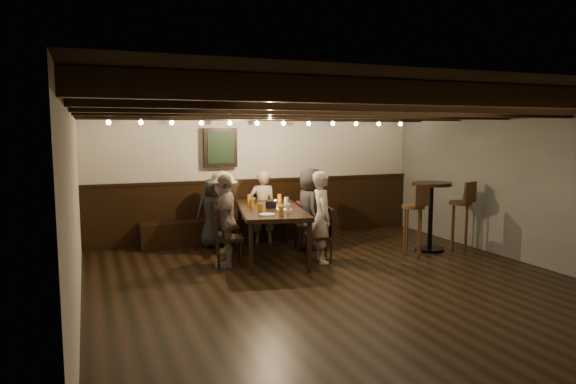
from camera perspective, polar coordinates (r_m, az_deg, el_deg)
name	(u,v)px	position (r m, az deg, el deg)	size (l,w,h in m)	color
room	(268,190)	(8.62, -2.24, 0.26)	(7.00, 7.00, 7.00)	black
dining_table	(270,212)	(8.34, -1.96, -2.21)	(1.40, 2.33, 0.82)	black
chair_left_near	(225,236)	(8.80, -7.02, -4.90)	(0.49, 0.49, 0.91)	black
chair_left_far	(228,248)	(7.92, -6.69, -6.20)	(0.49, 0.49, 0.91)	black
chair_right_near	(308,234)	(8.98, 2.22, -4.63)	(0.48, 0.48, 0.90)	black
chair_right_far	(320,246)	(8.12, 3.54, -5.96)	(0.46, 0.46, 0.86)	black
person_bench_left	(213,213)	(9.17, -8.32, -2.28)	(0.60, 0.39, 1.23)	#272729
person_bench_centre	(263,207)	(9.38, -2.84, -1.70)	(0.49, 0.32, 1.34)	gray
person_bench_right	(312,207)	(9.38, 2.74, -1.62)	(0.66, 0.52, 1.36)	#571D2D
person_left_near	(223,212)	(8.72, -7.26, -2.24)	(0.89, 0.51, 1.38)	gray
person_left_far	(226,220)	(7.83, -6.96, -3.15)	(0.83, 0.35, 1.42)	gray
person_right_near	(310,209)	(8.91, 2.43, -1.89)	(0.69, 0.45, 1.42)	black
person_right_far	(322,217)	(8.04, 3.79, -2.78)	(0.52, 0.34, 1.43)	#B6A79A
pint_a	(249,198)	(8.97, -4.35, -0.70)	(0.07, 0.07, 0.14)	#BF7219
pint_b	(279,198)	(8.99, -0.96, -0.67)	(0.07, 0.07, 0.14)	#BF7219
pint_c	(251,203)	(8.38, -4.09, -1.23)	(0.07, 0.07, 0.14)	#BF7219
pint_d	(287,201)	(8.56, -0.16, -1.05)	(0.07, 0.07, 0.14)	silver
pint_e	(260,208)	(7.85, -3.10, -1.77)	(0.07, 0.07, 0.14)	#BF7219
pint_f	(288,208)	(7.81, 0.04, -1.81)	(0.07, 0.07, 0.14)	silver
pint_g	(281,211)	(7.54, -0.75, -2.12)	(0.07, 0.07, 0.14)	#BF7219
plate_near	(267,214)	(7.62, -2.36, -2.50)	(0.24, 0.24, 0.01)	white
plate_far	(284,210)	(8.06, -0.40, -1.99)	(0.24, 0.24, 0.01)	white
condiment_caddy	(271,204)	(8.27, -1.92, -1.40)	(0.15, 0.10, 0.12)	black
candle	(275,203)	(8.63, -1.45, -1.28)	(0.05, 0.05, 0.05)	beige
high_top_table	(431,206)	(9.11, 15.59, -1.50)	(0.67, 0.67, 1.18)	black
bar_stool_left	(413,229)	(8.71, 13.72, -4.03)	(0.39, 0.41, 1.20)	#342010
bar_stool_right	(460,225)	(9.36, 18.56, -3.45)	(0.41, 0.43, 1.20)	#342010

